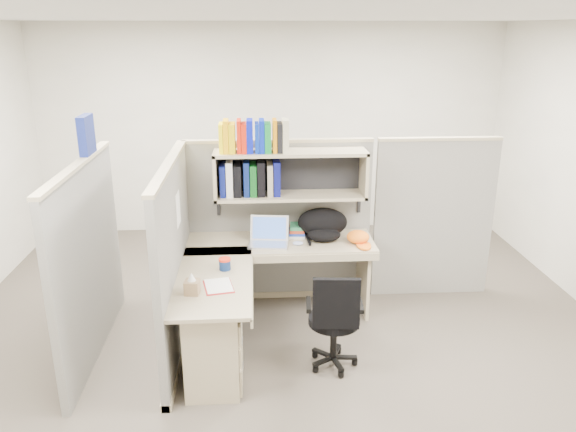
{
  "coord_description": "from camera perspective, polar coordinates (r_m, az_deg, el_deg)",
  "views": [
    {
      "loc": [
        -0.23,
        -4.31,
        2.63
      ],
      "look_at": [
        0.05,
        0.25,
        1.09
      ],
      "focal_mm": 35.0,
      "sensor_mm": 36.0,
      "label": 1
    }
  ],
  "objects": [
    {
      "name": "book_stack",
      "position": [
        5.37,
        0.9,
        -1.44
      ],
      "size": [
        0.17,
        0.23,
        0.11
      ],
      "primitive_type": null,
      "rotation": [
        0.0,
        0.0,
        -0.06
      ],
      "color": "gray",
      "rests_on": "desk"
    },
    {
      "name": "paper_cup",
      "position": [
        5.33,
        -0.8,
        -1.64
      ],
      "size": [
        0.09,
        0.09,
        0.1
      ],
      "primitive_type": "cylinder",
      "rotation": [
        0.0,
        0.0,
        -0.25
      ],
      "color": "white",
      "rests_on": "desk"
    },
    {
      "name": "backpack",
      "position": [
        5.27,
        3.61,
        -0.87
      ],
      "size": [
        0.55,
        0.48,
        0.28
      ],
      "primitive_type": null,
      "rotation": [
        0.0,
        0.0,
        -0.27
      ],
      "color": "black",
      "rests_on": "desk"
    },
    {
      "name": "mouse",
      "position": [
        5.14,
        1.01,
        -2.78
      ],
      "size": [
        0.11,
        0.09,
        0.04
      ],
      "primitive_type": "ellipsoid",
      "rotation": [
        0.0,
        0.0,
        -0.32
      ],
      "color": "#9AABDB",
      "rests_on": "desk"
    },
    {
      "name": "laptop",
      "position": [
        5.11,
        -2.02,
        -1.65
      ],
      "size": [
        0.39,
        0.39,
        0.25
      ],
      "primitive_type": null,
      "rotation": [
        0.0,
        0.0,
        -0.12
      ],
      "color": "silver",
      "rests_on": "desk"
    },
    {
      "name": "cubicle",
      "position": [
        5.06,
        -4.87,
        -1.28
      ],
      "size": [
        3.79,
        1.84,
        1.95
      ],
      "color": "slate",
      "rests_on": "ground"
    },
    {
      "name": "room_shell",
      "position": [
        4.43,
        -0.45,
        5.5
      ],
      "size": [
        6.0,
        6.0,
        6.0
      ],
      "color": "beige",
      "rests_on": "ground"
    },
    {
      "name": "task_chair",
      "position": [
        4.57,
        4.69,
        -11.94
      ],
      "size": [
        0.46,
        0.43,
        0.86
      ],
      "color": "black",
      "rests_on": "ground"
    },
    {
      "name": "orange_cap",
      "position": [
        5.23,
        7.12,
        -2.11
      ],
      "size": [
        0.28,
        0.3,
        0.11
      ],
      "primitive_type": null,
      "rotation": [
        0.0,
        0.0,
        0.32
      ],
      "color": "orange",
      "rests_on": "desk"
    },
    {
      "name": "snack_canister",
      "position": [
        4.65,
        -6.44,
        -4.85
      ],
      "size": [
        0.1,
        0.1,
        0.1
      ],
      "color": "navy",
      "rests_on": "desk"
    },
    {
      "name": "tissue_box",
      "position": [
        4.27,
        -9.74,
        -6.76
      ],
      "size": [
        0.12,
        0.12,
        0.17
      ],
      "primitive_type": null,
      "rotation": [
        0.0,
        0.0,
        -0.11
      ],
      "color": "#917452",
      "rests_on": "desk"
    },
    {
      "name": "ground",
      "position": [
        5.05,
        -0.4,
        -12.71
      ],
      "size": [
        6.0,
        6.0,
        0.0
      ],
      "primitive_type": "plane",
      "color": "#3A352D",
      "rests_on": "ground"
    },
    {
      "name": "desk",
      "position": [
        4.58,
        -5.39,
        -9.98
      ],
      "size": [
        1.74,
        1.75,
        0.73
      ],
      "color": "gray",
      "rests_on": "ground"
    },
    {
      "name": "loose_paper",
      "position": [
        4.4,
        -7.06,
        -7.01
      ],
      "size": [
        0.24,
        0.3,
        0.0
      ],
      "primitive_type": null,
      "rotation": [
        0.0,
        0.0,
        0.19
      ],
      "color": "white",
      "rests_on": "desk"
    }
  ]
}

